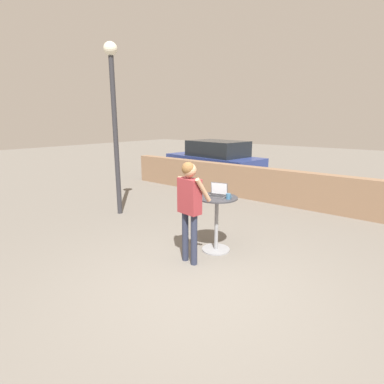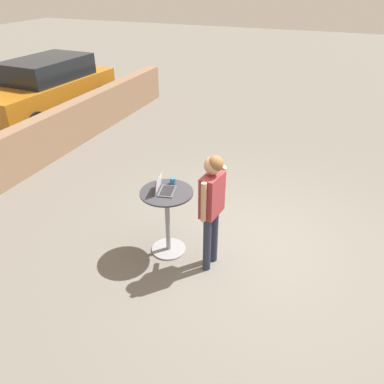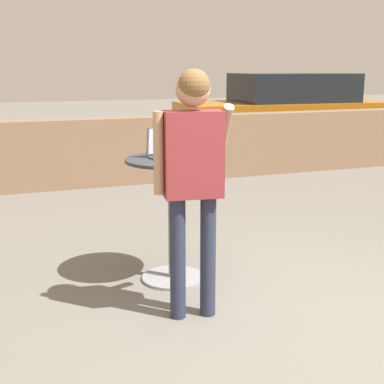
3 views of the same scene
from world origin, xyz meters
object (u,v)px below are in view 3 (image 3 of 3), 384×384
at_px(cafe_table, 172,203).
at_px(laptop, 169,151).
at_px(coffee_mug, 199,151).
at_px(parked_car_further_down, 285,112).
at_px(standing_person, 193,164).

xyz_separation_m(cafe_table, laptop, (-0.01, 0.04, 0.43)).
xyz_separation_m(laptop, coffee_mug, (0.24, -0.03, -0.01)).
height_order(coffee_mug, parked_car_further_down, parked_car_further_down).
height_order(laptop, parked_car_further_down, parked_car_further_down).
bearing_deg(parked_car_further_down, laptop, -126.98).
distance_m(cafe_table, parked_car_further_down, 7.15).
distance_m(cafe_table, laptop, 0.43).
height_order(cafe_table, coffee_mug, coffee_mug).
bearing_deg(standing_person, coffee_mug, 66.16).
xyz_separation_m(laptop, standing_person, (-0.06, -0.72, 0.02)).
xyz_separation_m(laptop, parked_car_further_down, (4.29, 5.69, -0.27)).
height_order(cafe_table, standing_person, standing_person).
bearing_deg(standing_person, parked_car_further_down, 55.87).
relative_size(standing_person, parked_car_further_down, 0.40).
distance_m(laptop, parked_car_further_down, 7.13).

